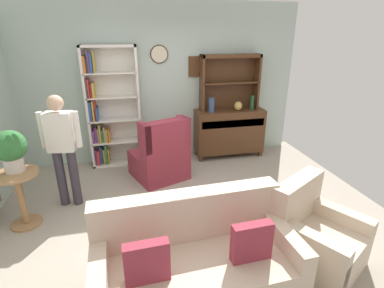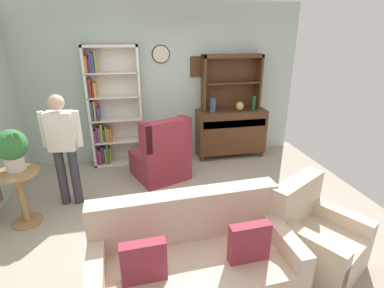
# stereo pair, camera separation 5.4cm
# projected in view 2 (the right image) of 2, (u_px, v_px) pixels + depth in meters

# --- Properties ---
(ground_plane) EXTENTS (5.40, 4.60, 0.02)m
(ground_plane) POSITION_uv_depth(u_px,v_px,m) (188.00, 217.00, 3.86)
(ground_plane) COLOR #9E9384
(wall_back) EXTENTS (5.00, 0.09, 2.80)m
(wall_back) POSITION_uv_depth(u_px,v_px,m) (165.00, 84.00, 5.30)
(wall_back) COLOR #ADC1B7
(wall_back) RESTS_ON ground_plane
(area_rug) EXTENTS (2.37, 1.96, 0.01)m
(area_rug) POSITION_uv_depth(u_px,v_px,m) (208.00, 228.00, 3.62)
(area_rug) COLOR brown
(area_rug) RESTS_ON ground_plane
(bookshelf) EXTENTS (0.90, 0.30, 2.10)m
(bookshelf) POSITION_uv_depth(u_px,v_px,m) (111.00, 110.00, 5.08)
(bookshelf) COLOR silver
(bookshelf) RESTS_ON ground_plane
(sideboard) EXTENTS (1.30, 0.45, 0.92)m
(sideboard) POSITION_uv_depth(u_px,v_px,m) (231.00, 131.00, 5.60)
(sideboard) COLOR #4C2D19
(sideboard) RESTS_ON ground_plane
(sideboard_hutch) EXTENTS (1.10, 0.26, 1.00)m
(sideboard_hutch) POSITION_uv_depth(u_px,v_px,m) (231.00, 75.00, 5.32)
(sideboard_hutch) COLOR #4C2D19
(sideboard_hutch) RESTS_ON sideboard
(vase_tall) EXTENTS (0.11, 0.11, 0.27)m
(vase_tall) POSITION_uv_depth(u_px,v_px,m) (213.00, 105.00, 5.25)
(vase_tall) COLOR #33476B
(vase_tall) RESTS_ON sideboard
(vase_round) EXTENTS (0.15, 0.15, 0.17)m
(vase_round) POSITION_uv_depth(u_px,v_px,m) (240.00, 106.00, 5.38)
(vase_round) COLOR tan
(vase_round) RESTS_ON sideboard
(bottle_wine) EXTENTS (0.07, 0.07, 0.27)m
(bottle_wine) POSITION_uv_depth(u_px,v_px,m) (254.00, 103.00, 5.39)
(bottle_wine) COLOR #194223
(bottle_wine) RESTS_ON sideboard
(couch_floral) EXTENTS (1.84, 0.94, 0.90)m
(couch_floral) POSITION_uv_depth(u_px,v_px,m) (193.00, 264.00, 2.65)
(couch_floral) COLOR beige
(couch_floral) RESTS_ON ground_plane
(armchair_floral) EXTENTS (1.04, 1.05, 0.88)m
(armchair_floral) POSITION_uv_depth(u_px,v_px,m) (314.00, 239.00, 3.00)
(armchair_floral) COLOR beige
(armchair_floral) RESTS_ON ground_plane
(wingback_chair) EXTENTS (1.02, 1.03, 1.05)m
(wingback_chair) POSITION_uv_depth(u_px,v_px,m) (162.00, 157.00, 4.75)
(wingback_chair) COLOR maroon
(wingback_chair) RESTS_ON ground_plane
(plant_stand) EXTENTS (0.52, 0.52, 0.72)m
(plant_stand) POSITION_uv_depth(u_px,v_px,m) (21.00, 192.00, 3.58)
(plant_stand) COLOR #997047
(plant_stand) RESTS_ON ground_plane
(potted_plant_large) EXTENTS (0.37, 0.37, 0.51)m
(potted_plant_large) POSITION_uv_depth(u_px,v_px,m) (12.00, 147.00, 3.41)
(potted_plant_large) COLOR beige
(potted_plant_large) RESTS_ON plant_stand
(person_reading) EXTENTS (0.53, 0.25, 1.56)m
(person_reading) POSITION_uv_depth(u_px,v_px,m) (63.00, 143.00, 3.85)
(person_reading) COLOR #38333D
(person_reading) RESTS_ON ground_plane
(coffee_table) EXTENTS (0.80, 0.50, 0.42)m
(coffee_table) POSITION_uv_depth(u_px,v_px,m) (201.00, 211.00, 3.37)
(coffee_table) COLOR #4C2D19
(coffee_table) RESTS_ON ground_plane
(book_stack) EXTENTS (0.20, 0.16, 0.09)m
(book_stack) POSITION_uv_depth(u_px,v_px,m) (190.00, 202.00, 3.34)
(book_stack) COLOR #B22D33
(book_stack) RESTS_ON coffee_table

